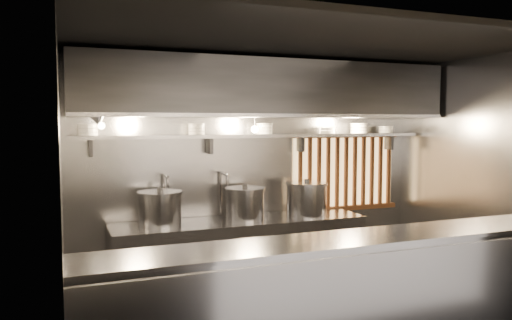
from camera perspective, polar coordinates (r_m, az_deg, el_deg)
ceiling at (r=4.93m, az=6.15°, el=13.13°), size 4.50×4.50×0.00m
wall_back at (r=6.27m, az=-0.27°, el=-1.56°), size 4.50×0.00×4.50m
wall_left at (r=4.37m, az=-21.29°, el=-4.44°), size 0.00×3.00×3.00m
wall_right at (r=6.26m, az=24.65°, el=-1.97°), size 0.00×3.00×3.00m
serving_counter at (r=4.30m, az=12.01°, el=-15.86°), size 4.50×0.56×1.13m
cooking_bench at (r=6.00m, az=-1.70°, el=-11.07°), size 3.00×0.70×0.90m
bowl_shelf at (r=6.07m, az=0.34°, el=2.78°), size 4.40×0.34×0.04m
exhaust_hood at (r=5.88m, az=1.14°, el=8.04°), size 4.40×0.81×0.65m
wood_screen at (r=6.81m, az=10.15°, el=-1.33°), size 1.56×0.09×1.04m
faucet_left at (r=5.84m, az=-10.40°, el=-2.99°), size 0.04×0.30×0.50m
faucet_right at (r=6.01m, az=-3.82°, el=-2.72°), size 0.04×0.30×0.50m
heat_lamp at (r=5.19m, az=-17.59°, el=4.38°), size 0.25×0.35×0.20m
pendant_bulb at (r=5.92m, az=-0.14°, el=3.54°), size 0.09×0.09×0.19m
stock_pot_left at (r=5.67m, az=-10.91°, el=-5.41°), size 0.52×0.52×0.42m
stock_pot_mid at (r=5.90m, az=-1.27°, el=-4.97°), size 0.53×0.53×0.42m
stock_pot_right at (r=6.15m, az=5.80°, el=-4.44°), size 0.52×0.52×0.45m
bowl_stack_0 at (r=5.65m, az=-18.67°, el=3.31°), size 0.22×0.22×0.13m
bowl_stack_1 at (r=5.83m, az=-6.81°, el=3.53°), size 0.20×0.20×0.13m
bowl_stack_2 at (r=6.10m, az=0.97°, el=3.60°), size 0.21×0.21×0.13m
bowl_stack_3 at (r=6.48m, az=8.21°, el=3.43°), size 0.20×0.20×0.09m
bowl_stack_4 at (r=6.72m, az=11.66°, el=3.58°), size 0.23×0.23×0.13m
bowl_stack_5 at (r=6.96m, az=14.60°, el=3.39°), size 0.20×0.20×0.09m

